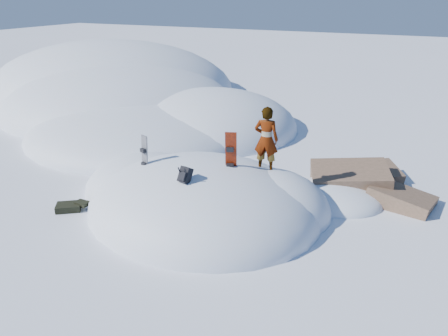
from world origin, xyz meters
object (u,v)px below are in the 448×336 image
at_px(snowboard_red, 231,159).
at_px(snowboard_dark, 144,159).
at_px(backpack, 185,175).
at_px(person, 266,139).

bearing_deg(snowboard_red, snowboard_dark, 172.92).
bearing_deg(snowboard_red, backpack, -135.83).
bearing_deg(backpack, snowboard_red, 77.95).
distance_m(snowboard_dark, backpack, 2.03).
relative_size(snowboard_red, snowboard_dark, 1.18).
height_order(snowboard_dark, person, person).
height_order(snowboard_red, backpack, snowboard_red).
relative_size(snowboard_dark, person, 0.75).
height_order(snowboard_dark, backpack, snowboard_dark).
distance_m(snowboard_red, backpack, 1.55).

